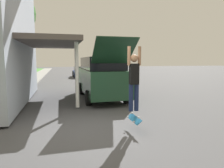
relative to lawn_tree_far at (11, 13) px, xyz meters
name	(u,v)px	position (x,y,z in m)	size (l,w,h in m)	color
ground_plane	(87,128)	(4.23, -11.38, -5.62)	(120.00, 120.00, 0.00)	#49494C
sidewalk	(7,97)	(0.63, -5.38, -5.57)	(1.80, 80.00, 0.10)	gray
lawn_tree_far	(11,13)	(0.00, 0.00, 0.00)	(3.58, 3.58, 7.37)	brown
suv_parked	(101,76)	(5.61, -6.71, -4.43)	(2.06, 5.88, 2.91)	#193823
car_down_street	(81,72)	(5.97, 7.35, -5.00)	(1.94, 4.33, 1.30)	navy
skateboarder	(134,78)	(5.55, -11.81, -4.09)	(0.41, 0.22, 1.87)	#192347
skateboard	(134,119)	(5.51, -11.97, -5.24)	(0.20, 0.83, 0.20)	#236B99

